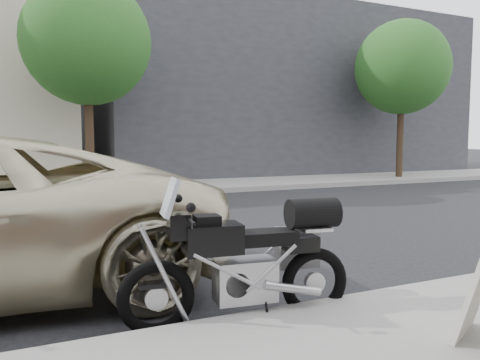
# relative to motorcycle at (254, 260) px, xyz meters

# --- Properties ---
(ground) EXTENTS (120.00, 120.00, 0.00)m
(ground) POSITION_rel_motorcycle_xyz_m (-1.87, -3.90, -0.54)
(ground) COLOR black
(ground) RESTS_ON ground
(far_sidewalk) EXTENTS (44.00, 3.00, 0.15)m
(far_sidewalk) POSITION_rel_motorcycle_xyz_m (-1.87, -10.40, -0.46)
(far_sidewalk) COLOR gray
(far_sidewalk) RESTS_ON ground
(far_building_dark) EXTENTS (16.00, 11.00, 7.00)m
(far_building_dark) POSITION_rel_motorcycle_xyz_m (-8.87, -17.39, 2.96)
(far_building_dark) COLOR #2C2C31
(far_building_dark) RESTS_ON ground
(street_tree_left) EXTENTS (3.40, 3.40, 5.70)m
(street_tree_left) POSITION_rel_motorcycle_xyz_m (-10.87, -9.90, 3.60)
(street_tree_left) COLOR #342417
(street_tree_left) RESTS_ON far_sidewalk
(street_tree_mid) EXTENTS (3.40, 3.40, 5.70)m
(street_tree_mid) POSITION_rel_motorcycle_xyz_m (0.13, -9.90, 3.60)
(street_tree_mid) COLOR #342417
(street_tree_mid) RESTS_ON far_sidewalk
(motorcycle) EXTENTS (1.97, 0.64, 1.25)m
(motorcycle) POSITION_rel_motorcycle_xyz_m (0.00, 0.00, 0.00)
(motorcycle) COLOR black
(motorcycle) RESTS_ON ground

